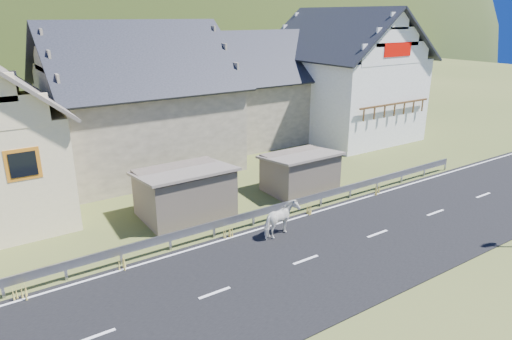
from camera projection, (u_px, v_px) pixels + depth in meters
ground at (306, 261)px, 17.61m from camera, size 160.00×160.00×0.00m
road at (306, 260)px, 17.60m from camera, size 60.00×7.00×0.04m
lane_markings at (306, 260)px, 17.60m from camera, size 60.00×6.60×0.01m
guardrail at (253, 214)px, 20.33m from camera, size 28.10×0.09×0.75m
shed_left at (185, 193)px, 21.33m from camera, size 4.30×3.30×2.40m
shed_right at (300, 173)px, 24.37m from camera, size 3.80×2.90×2.20m
house_stone_a at (136, 91)px, 27.41m from camera, size 10.80×9.80×8.90m
house_stone_b at (256, 81)px, 34.35m from camera, size 9.80×8.80×8.10m
house_white at (343, 69)px, 34.86m from camera, size 8.80×10.80×9.70m
mountain at (4, 97)px, 168.58m from camera, size 440.00×280.00×260.00m
horse at (281, 220)px, 19.31m from camera, size 1.25×1.91×1.48m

